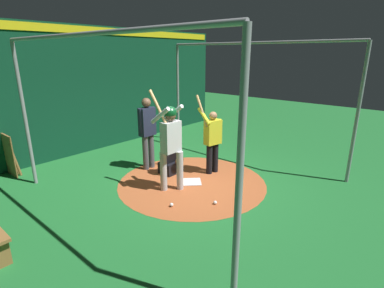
# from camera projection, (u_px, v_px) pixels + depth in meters

# --- Properties ---
(ground_plane) EXTENTS (26.87, 26.87, 0.00)m
(ground_plane) POSITION_uv_depth(u_px,v_px,m) (192.00, 182.00, 6.98)
(ground_plane) COLOR #1E6B2D
(dirt_circle) EXTENTS (3.47, 3.47, 0.01)m
(dirt_circle) POSITION_uv_depth(u_px,v_px,m) (192.00, 182.00, 6.98)
(dirt_circle) COLOR #AD562D
(dirt_circle) RESTS_ON ground
(home_plate) EXTENTS (0.59, 0.59, 0.01)m
(home_plate) POSITION_uv_depth(u_px,v_px,m) (192.00, 182.00, 6.97)
(home_plate) COLOR white
(home_plate) RESTS_ON dirt_circle
(batter) EXTENTS (0.68, 0.49, 2.21)m
(batter) POSITION_uv_depth(u_px,v_px,m) (171.00, 140.00, 6.28)
(batter) COLOR #B3B3B7
(batter) RESTS_ON ground
(catcher) EXTENTS (0.58, 0.40, 0.99)m
(catcher) POSITION_uv_depth(u_px,v_px,m) (170.00, 159.00, 7.36)
(catcher) COLOR black
(catcher) RESTS_ON ground
(umpire) EXTENTS (0.23, 0.49, 1.87)m
(umpire) POSITION_uv_depth(u_px,v_px,m) (147.00, 129.00, 7.53)
(umpire) COLOR #4C4C51
(umpire) RESTS_ON ground
(visitor) EXTENTS (0.60, 0.51, 1.96)m
(visitor) POSITION_uv_depth(u_px,v_px,m) (212.00, 138.00, 7.29)
(visitor) COLOR black
(visitor) RESTS_ON ground
(back_wall) EXTENTS (0.22, 10.87, 3.71)m
(back_wall) POSITION_uv_depth(u_px,v_px,m) (92.00, 90.00, 8.96)
(back_wall) COLOR #0C3D26
(back_wall) RESTS_ON ground
(cage_frame) EXTENTS (5.60, 4.97, 3.23)m
(cage_frame) POSITION_uv_depth(u_px,v_px,m) (192.00, 87.00, 6.32)
(cage_frame) COLOR gray
(cage_frame) RESTS_ON ground
(bat_rack) EXTENTS (0.82, 0.19, 1.05)m
(bat_rack) POSITION_uv_depth(u_px,v_px,m) (9.00, 155.00, 7.33)
(bat_rack) COLOR olive
(bat_rack) RESTS_ON ground
(baseball_0) EXTENTS (0.07, 0.07, 0.07)m
(baseball_0) POSITION_uv_depth(u_px,v_px,m) (215.00, 203.00, 5.94)
(baseball_0) COLOR white
(baseball_0) RESTS_ON dirt_circle
(baseball_1) EXTENTS (0.07, 0.07, 0.07)m
(baseball_1) POSITION_uv_depth(u_px,v_px,m) (172.00, 205.00, 5.85)
(baseball_1) COLOR white
(baseball_1) RESTS_ON dirt_circle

